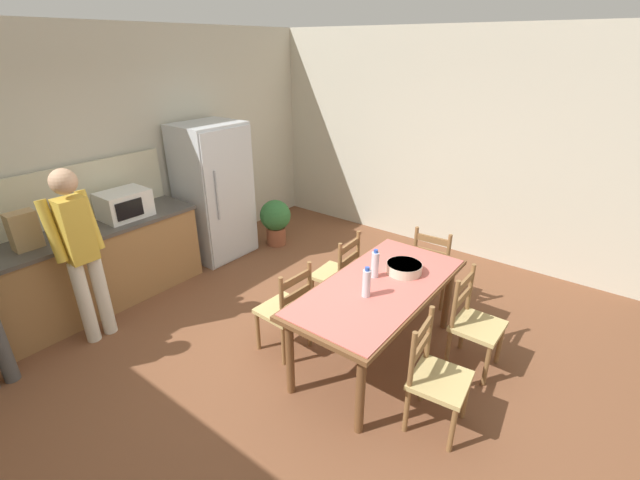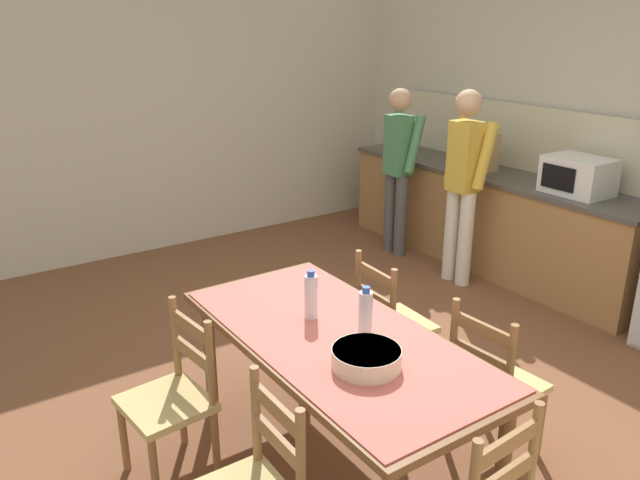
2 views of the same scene
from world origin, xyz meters
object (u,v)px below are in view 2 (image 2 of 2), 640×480
at_px(microwave, 578,176).
at_px(bottle_near_centre, 311,296).
at_px(dining_table, 336,350).
at_px(serving_bowl, 366,357).
at_px(chair_side_far_left, 390,324).
at_px(paper_bag, 484,152).
at_px(person_at_sink, 398,163).
at_px(chair_side_far_right, 493,384).
at_px(bottle_off_centre, 365,314).
at_px(person_at_counter, 464,178).
at_px(chair_side_near_left, 172,399).

bearing_deg(microwave, bottle_near_centre, -81.75).
height_order(dining_table, bottle_near_centre, bottle_near_centre).
height_order(serving_bowl, chair_side_far_left, chair_side_far_left).
xyz_separation_m(microwave, dining_table, (0.65, -2.87, -0.38)).
relative_size(paper_bag, bottle_near_centre, 1.33).
height_order(microwave, person_at_sink, person_at_sink).
distance_m(chair_side_far_right, person_at_sink, 3.19).
height_order(paper_bag, bottle_near_centre, paper_bag).
xyz_separation_m(bottle_near_centre, serving_bowl, (0.55, -0.06, -0.07)).
bearing_deg(bottle_off_centre, chair_side_far_left, 129.67).
bearing_deg(bottle_off_centre, paper_bag, 122.15).
bearing_deg(person_at_sink, person_at_counter, -91.28).
bearing_deg(serving_bowl, microwave, 108.28).
bearing_deg(bottle_near_centre, person_at_counter, 116.38).
height_order(chair_side_near_left, chair_side_far_left, same).
xyz_separation_m(paper_bag, bottle_near_centre, (1.41, -2.87, -0.20)).
xyz_separation_m(microwave, bottle_off_centre, (0.74, -2.76, -0.17)).
distance_m(paper_bag, person_at_counter, 0.58).
height_order(dining_table, chair_side_far_left, chair_side_far_left).
height_order(microwave, chair_side_far_left, microwave).
bearing_deg(paper_bag, microwave, 0.44).
xyz_separation_m(dining_table, chair_side_far_left, (-0.42, 0.73, -0.25)).
relative_size(bottle_near_centre, person_at_counter, 0.16).
distance_m(person_at_sink, person_at_counter, 0.88).
bearing_deg(chair_side_near_left, dining_table, 54.54).
distance_m(bottle_off_centre, person_at_sink, 3.28).
relative_size(person_at_sink, person_at_counter, 0.96).
height_order(bottle_near_centre, bottle_off_centre, same).
bearing_deg(serving_bowl, bottle_near_centre, 173.52).
xyz_separation_m(serving_bowl, chair_side_far_right, (0.09, 0.79, -0.38)).
distance_m(dining_table, bottle_near_centre, 0.31).
bearing_deg(microwave, chair_side_near_left, -86.31).
relative_size(bottle_off_centre, serving_bowl, 0.84).
height_order(dining_table, chair_side_far_right, chair_side_far_right).
bearing_deg(chair_side_far_right, dining_table, 57.45).
distance_m(chair_side_far_right, chair_side_far_left, 0.83).
distance_m(chair_side_far_left, person_at_sink, 2.53).
height_order(microwave, bottle_near_centre, microwave).
xyz_separation_m(chair_side_near_left, chair_side_far_right, (0.83, 1.46, 0.00)).
xyz_separation_m(chair_side_far_right, person_at_counter, (-1.81, 1.62, 0.52)).
relative_size(microwave, serving_bowl, 1.56).
relative_size(microwave, person_at_counter, 0.29).
xyz_separation_m(chair_side_near_left, chair_side_far_left, (-0.01, 1.46, 0.00)).
relative_size(dining_table, serving_bowl, 5.77).
distance_m(serving_bowl, chair_side_far_right, 0.89).
xyz_separation_m(chair_side_near_left, person_at_sink, (-1.86, 3.10, 0.49)).
bearing_deg(chair_side_far_right, chair_side_far_left, -2.80).
relative_size(dining_table, chair_side_near_left, 2.03).
bearing_deg(dining_table, bottle_off_centre, 50.09).
bearing_deg(person_at_sink, bottle_near_centre, -139.22).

